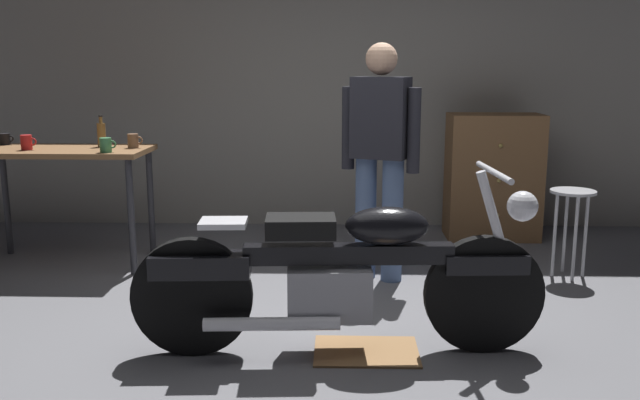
{
  "coord_description": "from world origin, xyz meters",
  "views": [
    {
      "loc": [
        0.19,
        -3.67,
        1.53
      ],
      "look_at": [
        0.05,
        0.7,
        0.65
      ],
      "focal_mm": 38.16,
      "sensor_mm": 36.0,
      "label": 1
    }
  ],
  "objects_px": {
    "mug_black_matte": "(5,139)",
    "bottle": "(102,134)",
    "person_standing": "(380,152)",
    "mug_brown_stoneware": "(133,141)",
    "motorcycle": "(342,272)",
    "wooden_dresser": "(493,177)",
    "mug_green_speckled": "(106,145)",
    "shop_stool": "(572,210)",
    "mug_red_diner": "(27,142)"
  },
  "relations": [
    {
      "from": "mug_black_matte",
      "to": "bottle",
      "type": "bearing_deg",
      "value": -6.83
    },
    {
      "from": "person_standing",
      "to": "mug_brown_stoneware",
      "type": "bearing_deg",
      "value": 10.99
    },
    {
      "from": "motorcycle",
      "to": "wooden_dresser",
      "type": "distance_m",
      "value": 2.87
    },
    {
      "from": "motorcycle",
      "to": "mug_brown_stoneware",
      "type": "bearing_deg",
      "value": 130.37
    },
    {
      "from": "mug_green_speckled",
      "to": "mug_brown_stoneware",
      "type": "xyz_separation_m",
      "value": [
        0.12,
        0.27,
        0.0
      ]
    },
    {
      "from": "shop_stool",
      "to": "mug_red_diner",
      "type": "height_order",
      "value": "mug_red_diner"
    },
    {
      "from": "wooden_dresser",
      "to": "mug_green_speckled",
      "type": "bearing_deg",
      "value": -159.41
    },
    {
      "from": "mug_red_diner",
      "to": "bottle",
      "type": "height_order",
      "value": "bottle"
    },
    {
      "from": "mug_red_diner",
      "to": "mug_green_speckled",
      "type": "distance_m",
      "value": 0.65
    },
    {
      "from": "wooden_dresser",
      "to": "person_standing",
      "type": "bearing_deg",
      "value": -130.95
    },
    {
      "from": "motorcycle",
      "to": "shop_stool",
      "type": "distance_m",
      "value": 2.16
    },
    {
      "from": "mug_red_diner",
      "to": "mug_green_speckled",
      "type": "xyz_separation_m",
      "value": [
        0.64,
        -0.12,
        -0.0
      ]
    },
    {
      "from": "wooden_dresser",
      "to": "mug_green_speckled",
      "type": "height_order",
      "value": "wooden_dresser"
    },
    {
      "from": "shop_stool",
      "to": "wooden_dresser",
      "type": "height_order",
      "value": "wooden_dresser"
    },
    {
      "from": "shop_stool",
      "to": "mug_brown_stoneware",
      "type": "height_order",
      "value": "mug_brown_stoneware"
    },
    {
      "from": "mug_brown_stoneware",
      "to": "bottle",
      "type": "relative_size",
      "value": 0.48
    },
    {
      "from": "mug_green_speckled",
      "to": "mug_brown_stoneware",
      "type": "height_order",
      "value": "mug_brown_stoneware"
    },
    {
      "from": "wooden_dresser",
      "to": "mug_black_matte",
      "type": "xyz_separation_m",
      "value": [
        -3.99,
        -0.7,
        0.39
      ]
    },
    {
      "from": "mug_red_diner",
      "to": "mug_black_matte",
      "type": "height_order",
      "value": "mug_red_diner"
    },
    {
      "from": "shop_stool",
      "to": "mug_brown_stoneware",
      "type": "distance_m",
      "value": 3.28
    },
    {
      "from": "person_standing",
      "to": "mug_green_speckled",
      "type": "distance_m",
      "value": 1.97
    },
    {
      "from": "motorcycle",
      "to": "mug_green_speckled",
      "type": "xyz_separation_m",
      "value": [
        -1.7,
        1.39,
        0.5
      ]
    },
    {
      "from": "motorcycle",
      "to": "wooden_dresser",
      "type": "xyz_separation_m",
      "value": [
        1.34,
        2.53,
        0.1
      ]
    },
    {
      "from": "bottle",
      "to": "mug_red_diner",
      "type": "bearing_deg",
      "value": -155.47
    },
    {
      "from": "mug_green_speckled",
      "to": "mug_brown_stoneware",
      "type": "distance_m",
      "value": 0.29
    },
    {
      "from": "motorcycle",
      "to": "mug_red_diner",
      "type": "bearing_deg",
      "value": 143.78
    },
    {
      "from": "mug_green_speckled",
      "to": "bottle",
      "type": "distance_m",
      "value": 0.38
    },
    {
      "from": "motorcycle",
      "to": "bottle",
      "type": "height_order",
      "value": "bottle"
    },
    {
      "from": "mug_brown_stoneware",
      "to": "bottle",
      "type": "xyz_separation_m",
      "value": [
        -0.27,
        0.08,
        0.04
      ]
    },
    {
      "from": "mug_green_speckled",
      "to": "bottle",
      "type": "xyz_separation_m",
      "value": [
        -0.15,
        0.34,
        0.04
      ]
    },
    {
      "from": "motorcycle",
      "to": "bottle",
      "type": "relative_size",
      "value": 9.09
    },
    {
      "from": "shop_stool",
      "to": "mug_brown_stoneware",
      "type": "xyz_separation_m",
      "value": [
        -3.24,
        0.27,
        0.46
      ]
    },
    {
      "from": "person_standing",
      "to": "shop_stool",
      "type": "distance_m",
      "value": 1.46
    },
    {
      "from": "motorcycle",
      "to": "mug_red_diner",
      "type": "xyz_separation_m",
      "value": [
        -2.34,
        1.52,
        0.51
      ]
    },
    {
      "from": "bottle",
      "to": "mug_black_matte",
      "type": "bearing_deg",
      "value": 173.17
    },
    {
      "from": "mug_green_speckled",
      "to": "shop_stool",
      "type": "bearing_deg",
      "value": -0.01
    },
    {
      "from": "wooden_dresser",
      "to": "mug_green_speckled",
      "type": "xyz_separation_m",
      "value": [
        -3.04,
        -1.14,
        0.4
      ]
    },
    {
      "from": "wooden_dresser",
      "to": "mug_red_diner",
      "type": "height_order",
      "value": "wooden_dresser"
    },
    {
      "from": "mug_green_speckled",
      "to": "mug_brown_stoneware",
      "type": "relative_size",
      "value": 1.03
    },
    {
      "from": "shop_stool",
      "to": "mug_red_diner",
      "type": "xyz_separation_m",
      "value": [
        -3.99,
        0.12,
        0.46
      ]
    },
    {
      "from": "person_standing",
      "to": "mug_green_speckled",
      "type": "relative_size",
      "value": 13.98
    },
    {
      "from": "person_standing",
      "to": "mug_brown_stoneware",
      "type": "xyz_separation_m",
      "value": [
        -1.85,
        0.36,
        0.03
      ]
    },
    {
      "from": "shop_stool",
      "to": "mug_red_diner",
      "type": "relative_size",
      "value": 5.48
    },
    {
      "from": "mug_brown_stoneware",
      "to": "shop_stool",
      "type": "bearing_deg",
      "value": -4.77
    },
    {
      "from": "mug_red_diner",
      "to": "mug_brown_stoneware",
      "type": "height_order",
      "value": "mug_red_diner"
    },
    {
      "from": "person_standing",
      "to": "shop_stool",
      "type": "relative_size",
      "value": 2.61
    },
    {
      "from": "mug_black_matte",
      "to": "shop_stool",
      "type": "bearing_deg",
      "value": -5.85
    },
    {
      "from": "mug_red_diner",
      "to": "wooden_dresser",
      "type": "bearing_deg",
      "value": 15.49
    },
    {
      "from": "shop_stool",
      "to": "mug_brown_stoneware",
      "type": "relative_size",
      "value": 5.53
    },
    {
      "from": "mug_brown_stoneware",
      "to": "motorcycle",
      "type": "bearing_deg",
      "value": -46.36
    }
  ]
}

